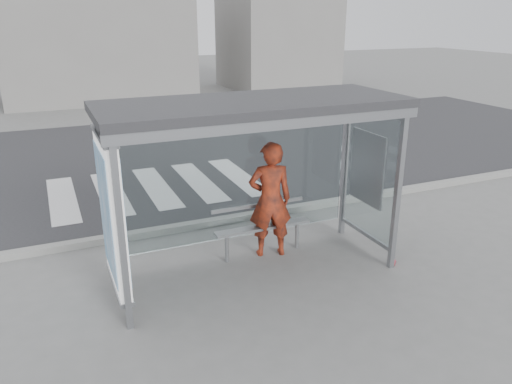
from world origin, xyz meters
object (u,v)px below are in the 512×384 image
bus_shelter (228,147)px  bench (262,226)px  person (270,200)px  soda_can (393,263)px

bus_shelter → bench: size_ratio=2.66×
person → bench: size_ratio=1.18×
bench → bus_shelter: bearing=-148.6°
bench → soda_can: size_ratio=12.76×
bus_shelter → soda_can: (2.45, -0.73, -1.95)m
bus_shelter → person: bearing=25.5°
bus_shelter → person: 1.40m
bench → soda_can: (1.73, -1.17, -0.46)m
soda_can → person: bearing=144.9°
person → bench: bearing=-4.5°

